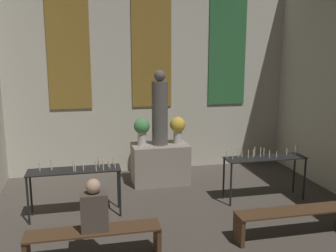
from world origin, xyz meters
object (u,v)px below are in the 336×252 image
at_px(pew_back_right, 293,218).
at_px(person_seated, 94,208).
at_px(candle_rack_right, 265,162).
at_px(flower_vase_right, 178,127).
at_px(candle_rack_left, 75,175).
at_px(flower_vase_left, 142,129).
at_px(altar, 160,163).
at_px(pew_back_left, 94,238).
at_px(statue, 160,110).

distance_m(pew_back_right, person_seated, 2.99).
bearing_deg(pew_back_right, candle_rack_right, 79.87).
xyz_separation_m(flower_vase_right, candle_rack_left, (-2.14, -1.38, -0.48)).
height_order(flower_vase_right, candle_rack_left, flower_vase_right).
xyz_separation_m(flower_vase_left, candle_rack_left, (-1.36, -1.38, -0.48)).
relative_size(candle_rack_left, candle_rack_right, 1.00).
relative_size(flower_vase_right, candle_rack_right, 0.38).
bearing_deg(pew_back_right, altar, 117.32).
bearing_deg(person_seated, flower_vase_right, 57.18).
height_order(flower_vase_left, pew_back_right, flower_vase_left).
xyz_separation_m(candle_rack_right, pew_back_right, (-0.27, -1.51, -0.42)).
height_order(altar, pew_back_left, altar).
distance_m(altar, flower_vase_right, 0.88).
height_order(flower_vase_left, candle_rack_left, flower_vase_left).
distance_m(candle_rack_left, pew_back_right, 3.60).
distance_m(candle_rack_left, candle_rack_right, 3.51).
bearing_deg(candle_rack_left, flower_vase_right, 32.75).
xyz_separation_m(flower_vase_left, pew_back_right, (1.88, -2.88, -0.89)).
bearing_deg(candle_rack_right, pew_back_right, -100.13).
distance_m(statue, pew_back_right, 3.48).
height_order(altar, person_seated, person_seated).
relative_size(flower_vase_right, person_seated, 0.81).
distance_m(flower_vase_left, candle_rack_left, 2.00).
relative_size(flower_vase_left, pew_back_right, 0.32).
xyz_separation_m(flower_vase_left, person_seated, (-1.08, -2.88, -0.46)).
relative_size(altar, statue, 0.76).
distance_m(altar, pew_back_left, 3.25).
bearing_deg(pew_back_right, flower_vase_right, 110.87).
bearing_deg(altar, statue, 0.00).
relative_size(altar, candle_rack_left, 0.77).
relative_size(flower_vase_left, candle_rack_right, 0.38).
height_order(flower_vase_left, pew_back_left, flower_vase_left).
bearing_deg(candle_rack_left, candle_rack_right, 0.07).
distance_m(flower_vase_left, candle_rack_right, 2.59).
height_order(statue, person_seated, statue).
bearing_deg(candle_rack_left, pew_back_right, -24.91).
bearing_deg(flower_vase_right, statue, 180.00).
bearing_deg(flower_vase_left, altar, 0.00).
bearing_deg(flower_vase_right, pew_back_right, -69.13).
height_order(candle_rack_right, pew_back_right, candle_rack_right).
relative_size(altar, pew_back_left, 0.66).
xyz_separation_m(statue, candle_rack_right, (1.76, -1.37, -0.85)).
distance_m(candle_rack_left, pew_back_left, 1.58).
bearing_deg(person_seated, pew_back_right, 0.00).
bearing_deg(pew_back_right, flower_vase_left, 123.09).
bearing_deg(person_seated, statue, 62.99).
bearing_deg(altar, flower_vase_left, 180.00).
relative_size(flower_vase_left, pew_back_left, 0.32).
height_order(statue, flower_vase_left, statue).
xyz_separation_m(flower_vase_right, pew_back_left, (-1.88, -2.88, -0.89)).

